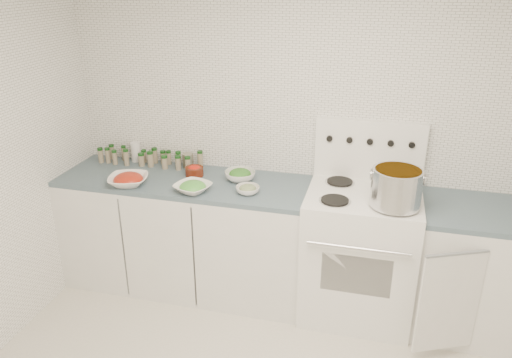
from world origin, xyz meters
name	(u,v)px	position (x,y,z in m)	size (l,w,h in m)	color
room_walls	(249,160)	(0.00, 0.00, 1.56)	(3.54, 3.04, 2.52)	white
counter_left	(187,233)	(-0.82, 1.19, 0.45)	(1.85, 0.62, 0.90)	white
stove	(359,250)	(0.48, 1.19, 0.50)	(0.76, 0.70, 1.36)	white
counter_right	(483,272)	(1.30, 1.19, 0.45)	(0.89, 0.79, 0.90)	white
stock_pot	(397,186)	(0.67, 1.02, 1.08)	(0.34, 0.31, 0.24)	silver
bowl_tomato	(128,180)	(-1.17, 0.99, 0.94)	(0.34, 0.34, 0.09)	white
bowl_snowpea	(193,187)	(-0.68, 0.99, 0.93)	(0.31, 0.31, 0.08)	white
bowl_broccoli	(240,175)	(-0.42, 1.27, 0.94)	(0.26, 0.26, 0.09)	white
bowl_zucchini	(248,189)	(-0.30, 1.06, 0.93)	(0.19, 0.19, 0.07)	white
bowl_pepper	(194,171)	(-0.77, 1.27, 0.94)	(0.14, 0.14, 0.08)	#541C0E
salt_canister	(136,152)	(-1.33, 1.45, 0.98)	(0.08, 0.08, 0.15)	white
tin_can	(188,161)	(-0.88, 1.42, 0.96)	(0.08, 0.08, 0.11)	gray
spice_cluster	(149,158)	(-1.19, 1.39, 0.96)	(0.85, 0.15, 0.13)	gray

